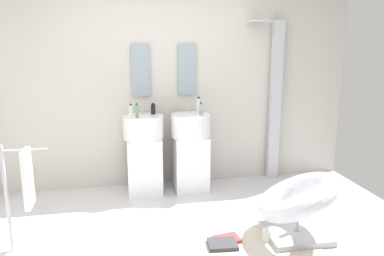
{
  "coord_description": "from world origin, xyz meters",
  "views": [
    {
      "loc": [
        -0.51,
        -2.94,
        1.75
      ],
      "look_at": [
        0.15,
        0.55,
        0.95
      ],
      "focal_mm": 34.69,
      "sensor_mm": 36.0,
      "label": 1
    }
  ],
  "objects_px": {
    "magazine_red": "(227,239)",
    "soap_bottle_black": "(153,109)",
    "magazine_charcoal": "(223,244)",
    "coffee_mug": "(267,235)",
    "towel_rack": "(24,181)",
    "pedestal_sink_right": "(191,150)",
    "soap_bottle_white": "(131,110)",
    "pedestal_sink_left": "(144,152)",
    "soap_bottle_grey": "(201,109)",
    "shower_column": "(274,98)",
    "soap_bottle_clear": "(199,105)",
    "soap_bottle_green": "(137,111)",
    "lounge_chair": "(298,201)"
  },
  "relations": [
    {
      "from": "lounge_chair",
      "to": "towel_rack",
      "type": "distance_m",
      "value": 2.4
    },
    {
      "from": "shower_column",
      "to": "magazine_charcoal",
      "type": "height_order",
      "value": "shower_column"
    },
    {
      "from": "magazine_charcoal",
      "to": "coffee_mug",
      "type": "distance_m",
      "value": 0.43
    },
    {
      "from": "pedestal_sink_right",
      "to": "soap_bottle_grey",
      "type": "distance_m",
      "value": 0.52
    },
    {
      "from": "soap_bottle_clear",
      "to": "soap_bottle_green",
      "type": "relative_size",
      "value": 1.17
    },
    {
      "from": "magazine_red",
      "to": "soap_bottle_grey",
      "type": "xyz_separation_m",
      "value": [
        0.02,
        1.25,
        0.98
      ]
    },
    {
      "from": "lounge_chair",
      "to": "soap_bottle_white",
      "type": "xyz_separation_m",
      "value": [
        -1.44,
        1.41,
        0.65
      ]
    },
    {
      "from": "magazine_red",
      "to": "soap_bottle_grey",
      "type": "distance_m",
      "value": 1.59
    },
    {
      "from": "towel_rack",
      "to": "soap_bottle_green",
      "type": "relative_size",
      "value": 5.61
    },
    {
      "from": "lounge_chair",
      "to": "towel_rack",
      "type": "height_order",
      "value": "towel_rack"
    },
    {
      "from": "magazine_charcoal",
      "to": "soap_bottle_grey",
      "type": "bearing_deg",
      "value": 91.09
    },
    {
      "from": "soap_bottle_black",
      "to": "magazine_charcoal",
      "type": "bearing_deg",
      "value": -72.8
    },
    {
      "from": "pedestal_sink_left",
      "to": "soap_bottle_clear",
      "type": "xyz_separation_m",
      "value": [
        0.68,
        0.08,
        0.53
      ]
    },
    {
      "from": "lounge_chair",
      "to": "towel_rack",
      "type": "xyz_separation_m",
      "value": [
        -2.38,
        0.23,
        0.28
      ]
    },
    {
      "from": "lounge_chair",
      "to": "soap_bottle_black",
      "type": "distance_m",
      "value": 1.97
    },
    {
      "from": "magazine_charcoal",
      "to": "towel_rack",
      "type": "bearing_deg",
      "value": 175.05
    },
    {
      "from": "pedestal_sink_right",
      "to": "coffee_mug",
      "type": "height_order",
      "value": "pedestal_sink_right"
    },
    {
      "from": "magazine_charcoal",
      "to": "soap_bottle_black",
      "type": "relative_size",
      "value": 1.88
    },
    {
      "from": "pedestal_sink_left",
      "to": "soap_bottle_green",
      "type": "height_order",
      "value": "soap_bottle_green"
    },
    {
      "from": "magazine_red",
      "to": "soap_bottle_black",
      "type": "height_order",
      "value": "soap_bottle_black"
    },
    {
      "from": "soap_bottle_clear",
      "to": "magazine_red",
      "type": "bearing_deg",
      "value": -91.14
    },
    {
      "from": "shower_column",
      "to": "soap_bottle_clear",
      "type": "height_order",
      "value": "shower_column"
    },
    {
      "from": "pedestal_sink_right",
      "to": "soap_bottle_green",
      "type": "relative_size",
      "value": 6.14
    },
    {
      "from": "lounge_chair",
      "to": "magazine_charcoal",
      "type": "distance_m",
      "value": 0.79
    },
    {
      "from": "lounge_chair",
      "to": "soap_bottle_grey",
      "type": "xyz_separation_m",
      "value": [
        -0.63,
        1.28,
        0.66
      ]
    },
    {
      "from": "pedestal_sink_left",
      "to": "magazine_red",
      "type": "height_order",
      "value": "pedestal_sink_left"
    },
    {
      "from": "magazine_red",
      "to": "shower_column",
      "type": "bearing_deg",
      "value": 47.31
    },
    {
      "from": "soap_bottle_white",
      "to": "pedestal_sink_left",
      "type": "bearing_deg",
      "value": -26.09
    },
    {
      "from": "soap_bottle_grey",
      "to": "lounge_chair",
      "type": "bearing_deg",
      "value": -63.62
    },
    {
      "from": "magazine_red",
      "to": "soap_bottle_black",
      "type": "distance_m",
      "value": 1.8
    },
    {
      "from": "soap_bottle_white",
      "to": "soap_bottle_black",
      "type": "bearing_deg",
      "value": 6.31
    },
    {
      "from": "pedestal_sink_right",
      "to": "magazine_red",
      "type": "bearing_deg",
      "value": -86.31
    },
    {
      "from": "shower_column",
      "to": "magazine_charcoal",
      "type": "distance_m",
      "value": 2.21
    },
    {
      "from": "coffee_mug",
      "to": "soap_bottle_green",
      "type": "xyz_separation_m",
      "value": [
        -1.09,
        1.27,
        0.96
      ]
    },
    {
      "from": "coffee_mug",
      "to": "soap_bottle_green",
      "type": "height_order",
      "value": "soap_bottle_green"
    },
    {
      "from": "lounge_chair",
      "to": "soap_bottle_clear",
      "type": "distance_m",
      "value": 1.7
    },
    {
      "from": "soap_bottle_green",
      "to": "soap_bottle_grey",
      "type": "bearing_deg",
      "value": 3.02
    },
    {
      "from": "magazine_red",
      "to": "soap_bottle_grey",
      "type": "height_order",
      "value": "soap_bottle_grey"
    },
    {
      "from": "pedestal_sink_right",
      "to": "towel_rack",
      "type": "xyz_separation_m",
      "value": [
        -1.63,
        -1.11,
        0.13
      ]
    },
    {
      "from": "soap_bottle_grey",
      "to": "magazine_charcoal",
      "type": "bearing_deg",
      "value": -93.64
    },
    {
      "from": "lounge_chair",
      "to": "soap_bottle_white",
      "type": "relative_size",
      "value": 7.68
    },
    {
      "from": "shower_column",
      "to": "soap_bottle_black",
      "type": "bearing_deg",
      "value": -176.14
    },
    {
      "from": "soap_bottle_clear",
      "to": "shower_column",
      "type": "bearing_deg",
      "value": 6.98
    },
    {
      "from": "magazine_red",
      "to": "soap_bottle_black",
      "type": "relative_size",
      "value": 1.72
    },
    {
      "from": "towel_rack",
      "to": "soap_bottle_black",
      "type": "bearing_deg",
      "value": 45.32
    },
    {
      "from": "pedestal_sink_right",
      "to": "magazine_charcoal",
      "type": "distance_m",
      "value": 1.48
    },
    {
      "from": "pedestal_sink_left",
      "to": "magazine_charcoal",
      "type": "relative_size",
      "value": 4.07
    },
    {
      "from": "pedestal_sink_right",
      "to": "soap_bottle_black",
      "type": "height_order",
      "value": "soap_bottle_black"
    },
    {
      "from": "magazine_charcoal",
      "to": "soap_bottle_grey",
      "type": "distance_m",
      "value": 1.66
    },
    {
      "from": "lounge_chair",
      "to": "soap_bottle_green",
      "type": "height_order",
      "value": "soap_bottle_green"
    }
  ]
}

